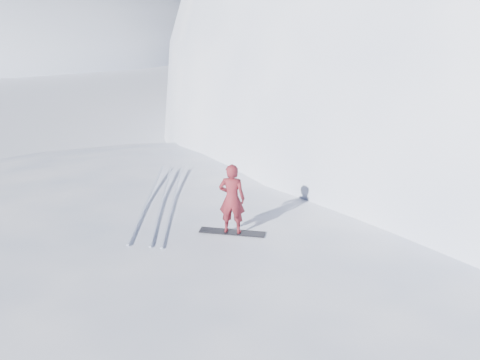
{
  "coord_description": "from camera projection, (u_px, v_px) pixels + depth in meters",
  "views": [
    {
      "loc": [
        3.44,
        -9.58,
        8.57
      ],
      "look_at": [
        0.67,
        3.67,
        3.5
      ],
      "focal_mm": 40.0,
      "sensor_mm": 36.0,
      "label": 1
    }
  ],
  "objects": [
    {
      "name": "near_ridge",
      "position": [
        247.0,
        306.0,
        15.0
      ],
      "size": [
        36.0,
        28.0,
        4.8
      ],
      "primitive_type": "ellipsoid",
      "color": "white",
      "rests_on": "ground"
    },
    {
      "name": "peak_shoulder",
      "position": [
        471.0,
        149.0,
        28.86
      ],
      "size": [
        28.0,
        24.0,
        18.0
      ],
      "primitive_type": "ellipsoid",
      "color": "white",
      "rests_on": "ground"
    },
    {
      "name": "far_ridge_c",
      "position": [
        161.0,
        21.0,
        120.95
      ],
      "size": [
        140.0,
        90.0,
        36.0
      ],
      "primitive_type": "ellipsoid",
      "color": "white",
      "rests_on": "ground"
    },
    {
      "name": "wind_bumps",
      "position": [
        184.0,
        317.0,
        14.49
      ],
      "size": [
        16.0,
        14.4,
        1.0
      ],
      "color": "white",
      "rests_on": "ground"
    },
    {
      "name": "snowboard",
      "position": [
        232.0,
        232.0,
        13.92
      ],
      "size": [
        1.73,
        0.36,
        0.03
      ],
      "primitive_type": "cube",
      "rotation": [
        0.0,
        0.0,
        0.02
      ],
      "color": "black",
      "rests_on": "near_ridge"
    },
    {
      "name": "snowboarder",
      "position": [
        232.0,
        199.0,
        13.59
      ],
      "size": [
        0.69,
        0.46,
        1.86
      ],
      "primitive_type": "imported",
      "rotation": [
        0.0,
        0.0,
        3.17
      ],
      "color": "maroon",
      "rests_on": "snowboard"
    },
    {
      "name": "board_tracks",
      "position": [
        161.0,
        199.0,
        15.98
      ],
      "size": [
        2.11,
        5.9,
        0.04
      ],
      "color": "silver",
      "rests_on": "ground"
    }
  ]
}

